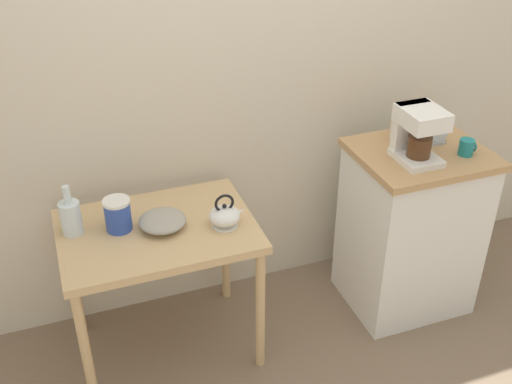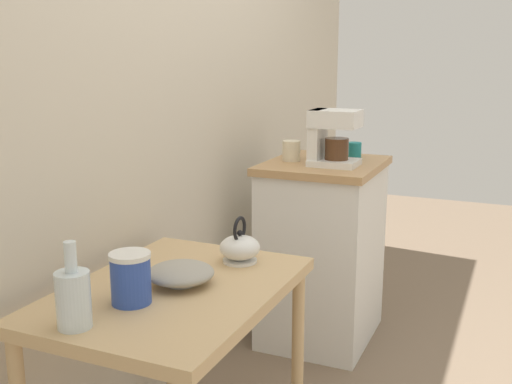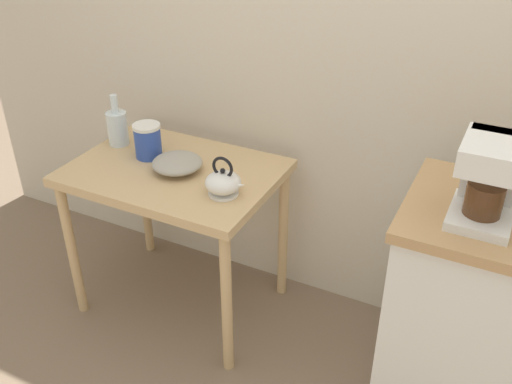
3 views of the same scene
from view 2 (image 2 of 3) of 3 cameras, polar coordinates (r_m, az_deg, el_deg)
The scene contains 11 objects.
back_wall at distance 2.66m, azimuth -7.20°, elevation 12.22°, with size 4.40×0.10×2.80m, color beige.
wooden_table at distance 1.96m, azimuth -7.56°, elevation -11.20°, with size 0.86×0.62×0.72m.
kitchen_counter at distance 3.10m, azimuth 6.16°, elevation -5.45°, with size 0.63×0.53×0.91m.
bowl_stoneware at distance 1.93m, azimuth -7.03°, elevation -7.50°, with size 0.21×0.21×0.07m.
teakettle at distance 2.11m, azimuth -1.49°, elevation -5.16°, with size 0.17×0.14×0.16m.
glass_carafe_vase at distance 1.68m, azimuth -16.63°, elevation -9.36°, with size 0.09×0.09×0.23m.
canister_enamel at distance 1.80m, azimuth -11.57°, elevation -7.83°, with size 0.12×0.12×0.15m.
coffee_maker at distance 2.87m, azimuth 6.94°, elevation 5.25°, with size 0.18×0.22×0.26m.
mug_small_cream at distance 3.00m, azimuth 3.32°, elevation 3.85°, with size 0.09×0.09×0.10m.
mug_dark_teal at distance 3.12m, azimuth 9.13°, elevation 3.87°, with size 0.08×0.07×0.08m.
table_clock at distance 3.09m, azimuth 6.09°, elevation 4.27°, with size 0.12×0.06×0.14m.
Camera 2 is at (-2.19, -0.89, 1.42)m, focal length 43.02 mm.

